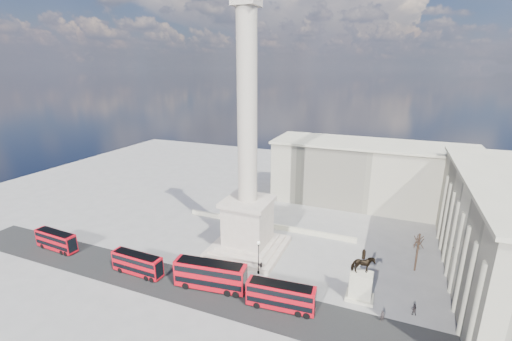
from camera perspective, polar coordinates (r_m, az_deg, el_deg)
The scene contains 17 objects.
ground at distance 66.86m, azimuth -3.08°, elevation -14.97°, with size 180.00×180.00×0.00m, color gray.
asphalt_road at distance 57.63m, azimuth -2.79°, elevation -20.79°, with size 120.00×9.00×0.01m, color black.
nelsons_column at distance 65.35m, azimuth -1.39°, elevation -3.13°, with size 14.00×14.00×49.85m.
balustrade_wall at distance 79.56m, azimuth 1.88°, elevation -9.04°, with size 40.00×0.60×1.10m, color #B9B499.
building_northeast at distance 95.26m, azimuth 18.46°, elevation -0.52°, with size 51.00×17.00×16.60m.
red_bus_a at distance 65.74m, azimuth -19.12°, elevation -14.46°, with size 9.79×2.59×3.94m.
red_bus_b at distance 59.05m, azimuth -7.54°, elevation -16.88°, with size 12.20×4.18×4.85m.
red_bus_c at distance 54.89m, azimuth 4.21°, elevation -20.12°, with size 10.55×3.24×4.21m.
red_bus_e at distance 80.40m, azimuth -30.32°, elevation -10.02°, with size 9.73×2.78×3.90m.
victorian_lamp at distance 61.64m, azimuth 0.42°, elevation -13.87°, with size 0.54×0.54×6.32m.
equestrian_statue at distance 58.45m, azimuth 17.10°, elevation -17.32°, with size 4.24×3.18×8.77m.
bare_tree_near at distance 53.75m, azimuth 36.33°, elevation -19.85°, with size 1.70×1.70×7.44m.
bare_tree_mid at distance 67.71m, azimuth 25.53°, elevation -10.45°, with size 2.02×2.02×7.67m.
bare_tree_far at distance 67.48m, azimuth 30.61°, elevation -11.56°, with size 1.79×1.79×7.32m.
pedestrian_walking at distance 56.35m, azimuth 20.30°, elevation -21.84°, with size 0.64×0.42×1.76m, color black.
pedestrian_standing at distance 59.26m, azimuth 24.80°, elevation -20.26°, with size 0.88×0.68×1.80m, color black.
pedestrian_crossing at distance 63.56m, azimuth 0.86°, elevation -15.78°, with size 1.10×0.46×1.89m, color black.
Camera 1 is at (24.71, -51.32, 35.00)m, focal length 24.00 mm.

